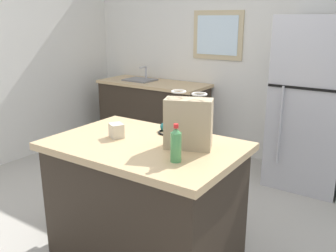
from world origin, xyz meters
TOP-DOWN VIEW (x-y plane):
  - ground at (0.00, 0.00)m, footprint 5.80×5.80m
  - back_wall at (-0.01, 2.25)m, footprint 4.83×0.13m
  - kitchen_island at (0.18, -0.17)m, footprint 1.35×0.90m
  - refrigerator at (0.85, 1.82)m, footprint 0.74×0.74m
  - sink_counter at (-1.24, 1.88)m, footprint 1.52×0.62m
  - shopping_bag at (0.49, -0.09)m, footprint 0.34×0.25m
  - small_box at (-0.06, -0.18)m, footprint 0.13×0.13m
  - bottle at (0.55, -0.34)m, footprint 0.07×0.07m
  - ear_defenders at (0.19, 0.11)m, footprint 0.21×0.21m

SIDE VIEW (x-z plane):
  - ground at x=0.00m, z-range 0.00..0.00m
  - kitchen_island at x=0.18m, z-range 0.00..0.90m
  - sink_counter at x=-1.24m, z-range -0.08..1.01m
  - refrigerator at x=0.85m, z-range 0.00..1.77m
  - ear_defenders at x=0.19m, z-range 0.89..0.95m
  - small_box at x=-0.06m, z-range 0.90..1.00m
  - bottle at x=0.55m, z-range 0.89..1.12m
  - shopping_bag at x=0.49m, z-range 0.88..1.26m
  - back_wall at x=-0.01m, z-range 0.00..2.56m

